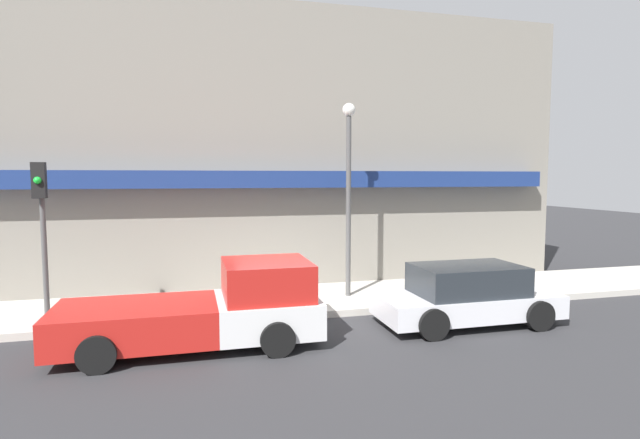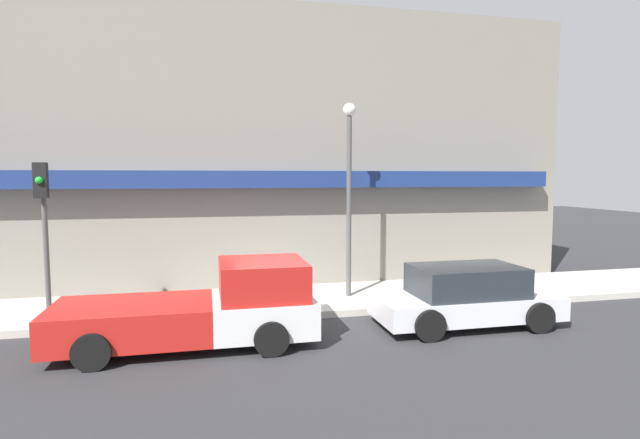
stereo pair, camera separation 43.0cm
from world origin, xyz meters
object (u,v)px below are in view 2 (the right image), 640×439
(parked_car, at_px, (466,296))
(pickup_truck, at_px, (205,309))
(traffic_light, at_px, (43,213))
(street_lamp, at_px, (349,176))
(fire_hydrant, at_px, (275,294))

(parked_car, bearing_deg, pickup_truck, -179.72)
(parked_car, relative_size, traffic_light, 1.18)
(parked_car, xyz_separation_m, street_lamp, (-2.10, 2.78, 2.85))
(fire_hydrant, xyz_separation_m, traffic_light, (-5.34, -0.13, 2.19))
(fire_hydrant, bearing_deg, traffic_light, -178.65)
(fire_hydrant, height_order, traffic_light, traffic_light)
(pickup_truck, xyz_separation_m, street_lamp, (3.94, 2.78, 2.78))
(street_lamp, height_order, traffic_light, street_lamp)
(pickup_truck, height_order, fire_hydrant, pickup_truck)
(fire_hydrant, bearing_deg, pickup_truck, -130.96)
(parked_car, height_order, traffic_light, traffic_light)
(pickup_truck, relative_size, fire_hydrant, 7.78)
(fire_hydrant, height_order, street_lamp, street_lamp)
(fire_hydrant, distance_m, street_lamp, 3.81)
(street_lamp, xyz_separation_m, traffic_light, (-7.52, -0.87, -0.84))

